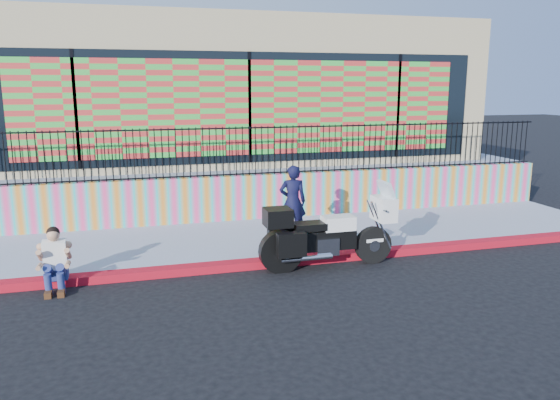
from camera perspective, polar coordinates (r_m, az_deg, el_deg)
name	(u,v)px	position (r m, az deg, el deg)	size (l,w,h in m)	color
ground	(297,264)	(10.75, 1.78, -6.66)	(90.00, 90.00, 0.00)	black
red_curb	(297,260)	(10.73, 1.78, -6.28)	(16.00, 0.30, 0.15)	#AE0C1B
sidewalk	(275,238)	(12.24, -0.53, -3.96)	(16.00, 3.00, 0.15)	gray
mural_wall	(258,197)	(13.60, -2.29, 0.36)	(16.00, 0.20, 1.10)	#FE4284
metal_fence	(258,151)	(13.42, -2.33, 5.18)	(15.80, 0.04, 1.20)	black
elevated_platform	(223,170)	(18.54, -5.95, 3.18)	(16.00, 10.00, 1.25)	gray
storefront_building	(223,91)	(18.11, -6.01, 11.31)	(14.00, 8.06, 4.00)	tan
police_motorcycle	(326,233)	(10.38, 4.80, -3.46)	(2.60, 0.86, 1.62)	black
police_officer	(293,202)	(11.83, 1.33, -0.16)	(0.58, 0.38, 1.60)	black
seated_man	(55,265)	(10.00, -22.47, -6.33)	(0.54, 0.71, 1.06)	navy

